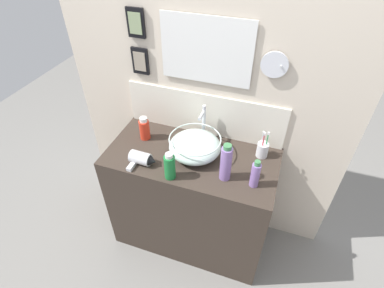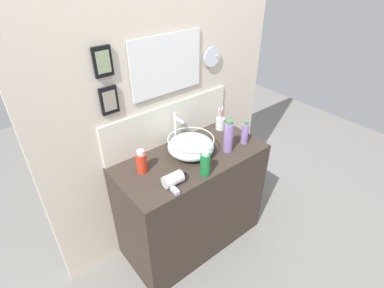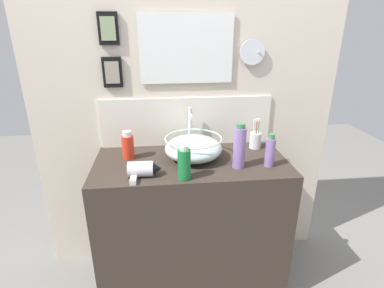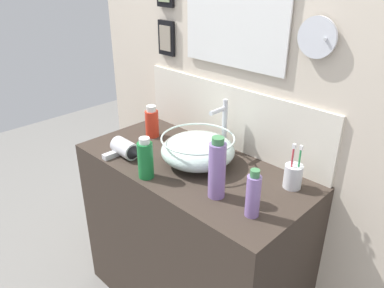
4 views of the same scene
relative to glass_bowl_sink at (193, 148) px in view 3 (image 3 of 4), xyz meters
name	(u,v)px [view 3 (image 3 of 4)]	position (x,y,z in m)	size (l,w,h in m)	color
ground_plane	(191,276)	(-0.01, -0.03, -0.91)	(6.00, 6.00, 0.00)	gray
vanity_counter	(191,223)	(-0.01, -0.03, -0.49)	(1.07, 0.52, 0.84)	#382D26
back_panel	(186,70)	(-0.02, 0.26, 0.39)	(1.86, 0.10, 2.60)	beige
glass_bowl_sink	(193,148)	(0.00, 0.00, 0.00)	(0.32, 0.32, 0.13)	silver
faucet	(190,126)	(0.00, 0.16, 0.08)	(0.02, 0.11, 0.25)	silver
hair_drier	(143,170)	(-0.27, -0.18, -0.03)	(0.17, 0.14, 0.08)	silver
toothbrush_cup	(255,140)	(0.40, 0.12, -0.02)	(0.07, 0.07, 0.19)	silver
lotion_bottle	(184,163)	(-0.07, -0.23, 0.02)	(0.06, 0.06, 0.18)	#197233
shampoo_bottle	(270,151)	(0.39, -0.14, 0.02)	(0.05, 0.05, 0.18)	#8C6BB2
soap_dispenser	(128,146)	(-0.36, 0.05, 0.01)	(0.07, 0.07, 0.16)	red
spray_bottle	(239,147)	(0.23, -0.13, 0.05)	(0.06, 0.06, 0.24)	#8C6BB2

